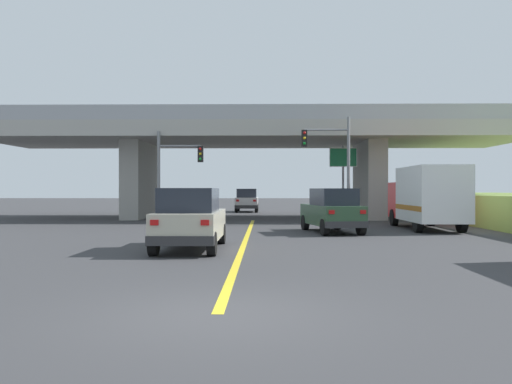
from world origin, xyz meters
The scene contains 10 objects.
ground centered at (0.00, 28.13, 0.00)m, with size 160.00×160.00×0.00m, color #353538.
overpass_bridge centered at (0.00, 28.13, 5.15)m, with size 35.57×9.95×7.05m.
lane_divider_stripe centered at (0.00, 12.66, 0.00)m, with size 0.20×25.32×0.01m, color yellow.
suv_lead centered at (-1.69, 8.98, 1.01)m, with size 1.99×4.71×2.02m.
suv_crossing centered at (3.83, 15.93, 1.01)m, with size 2.59×4.75×2.02m.
box_truck centered at (8.75, 17.91, 1.61)m, with size 2.33×6.64×3.07m.
sedan_oncoming centered at (-0.81, 38.01, 1.01)m, with size 1.96×4.38×2.02m.
traffic_signal_nearside centered at (4.68, 22.07, 3.84)m, with size 2.78×0.36×6.12m.
traffic_signal_farside centered at (-4.64, 22.98, 3.34)m, with size 2.74×0.36×5.42m.
highway_sign centered at (5.89, 26.51, 3.62)m, with size 1.80×0.17×4.85m.
Camera 1 is at (0.75, -8.40, 1.99)m, focal length 37.35 mm.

